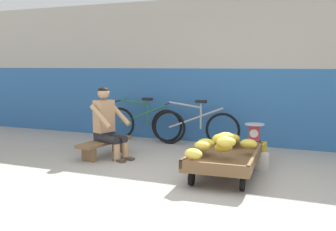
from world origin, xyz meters
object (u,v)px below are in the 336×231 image
at_px(plastic_crate, 254,152).
at_px(shopping_bag, 262,161).
at_px(weighing_scale, 254,133).
at_px(bicycle_near_left, 143,123).
at_px(vendor_seated, 108,123).
at_px(banana_cart, 225,159).
at_px(low_bench, 105,144).
at_px(bicycle_far_left, 195,127).

bearing_deg(plastic_crate, shopping_bag, -65.74).
relative_size(weighing_scale, bicycle_near_left, 0.18).
xyz_separation_m(vendor_seated, plastic_crate, (2.25, 0.63, -0.42)).
bearing_deg(banana_cart, shopping_bag, 54.59).
xyz_separation_m(low_bench, shopping_bag, (2.53, 0.18, -0.08)).
relative_size(banana_cart, low_bench, 1.31).
relative_size(banana_cart, plastic_crate, 4.11).
bearing_deg(low_bench, shopping_bag, 4.04).
relative_size(bicycle_near_left, shopping_bag, 6.92).
xyz_separation_m(banana_cart, shopping_bag, (0.41, 0.58, -0.12)).
height_order(banana_cart, weighing_scale, weighing_scale).
bearing_deg(shopping_bag, bicycle_far_left, 139.71).
distance_m(vendor_seated, plastic_crate, 2.38).
bearing_deg(vendor_seated, shopping_bag, 4.84).
bearing_deg(vendor_seated, banana_cart, -10.34).
relative_size(banana_cart, weighing_scale, 4.93).
bearing_deg(vendor_seated, low_bench, 161.35).
height_order(bicycle_far_left, shopping_bag, bicycle_far_left).
xyz_separation_m(low_bench, bicycle_near_left, (-0.01, 1.46, 0.15)).
distance_m(banana_cart, bicycle_near_left, 2.83).
bearing_deg(shopping_bag, bicycle_near_left, 153.11).
bearing_deg(vendor_seated, bicycle_near_left, 93.64).
bearing_deg(weighing_scale, bicycle_near_left, 159.75).
distance_m(plastic_crate, shopping_bag, 0.46).
bearing_deg(bicycle_far_left, bicycle_near_left, 175.33).
relative_size(banana_cart, bicycle_near_left, 0.89).
xyz_separation_m(plastic_crate, weighing_scale, (-0.00, -0.00, 0.30)).
xyz_separation_m(banana_cart, low_bench, (-2.12, 0.40, -0.04)).
height_order(bicycle_near_left, shopping_bag, bicycle_near_left).
bearing_deg(weighing_scale, vendor_seated, -164.44).
bearing_deg(banana_cart, vendor_seated, 169.66).
relative_size(weighing_scale, shopping_bag, 1.25).
distance_m(plastic_crate, bicycle_near_left, 2.51).
height_order(low_bench, bicycle_near_left, bicycle_near_left).
distance_m(low_bench, vendor_seated, 0.38).
xyz_separation_m(banana_cart, vendor_seated, (-2.03, 0.37, 0.33)).
bearing_deg(vendor_seated, plastic_crate, 15.59).
xyz_separation_m(vendor_seated, weighing_scale, (2.25, 0.63, -0.11)).
xyz_separation_m(vendor_seated, bicycle_far_left, (1.03, 1.40, -0.21)).
bearing_deg(shopping_bag, weighing_scale, 114.32).
relative_size(plastic_crate, weighing_scale, 1.20).
bearing_deg(banana_cart, plastic_crate, 77.56).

